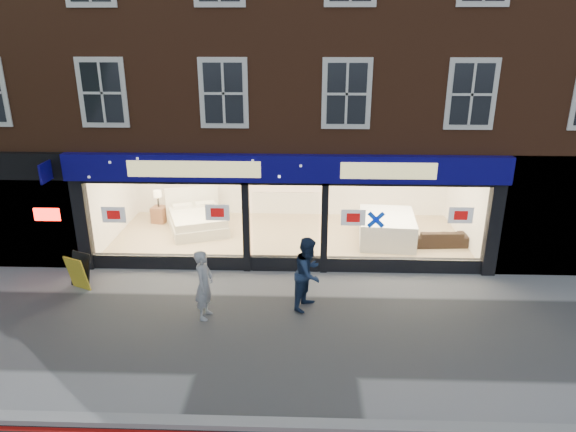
# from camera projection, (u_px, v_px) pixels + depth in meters

# --- Properties ---
(ground) EXTENTS (120.00, 120.00, 0.00)m
(ground) POSITION_uv_depth(u_px,v_px,m) (280.00, 331.00, 11.32)
(ground) COLOR gray
(ground) RESTS_ON ground
(kerb_stone) EXTENTS (60.00, 0.25, 0.12)m
(kerb_stone) POSITION_uv_depth(u_px,v_px,m) (271.00, 424.00, 8.58)
(kerb_stone) COLOR gray
(kerb_stone) RESTS_ON ground
(showroom_floor) EXTENTS (11.00, 4.50, 0.10)m
(showroom_floor) POSITION_uv_depth(u_px,v_px,m) (288.00, 238.00, 16.23)
(showroom_floor) COLOR tan
(showroom_floor) RESTS_ON ground
(building) EXTENTS (19.00, 8.26, 10.30)m
(building) POSITION_uv_depth(u_px,v_px,m) (289.00, 15.00, 15.54)
(building) COLOR brown
(building) RESTS_ON ground
(display_bed) EXTENTS (2.36, 2.58, 1.19)m
(display_bed) POSITION_uv_depth(u_px,v_px,m) (197.00, 220.00, 16.71)
(display_bed) COLOR white
(display_bed) RESTS_ON showroom_floor
(bedside_table) EXTENTS (0.53, 0.53, 0.55)m
(bedside_table) POSITION_uv_depth(u_px,v_px,m) (159.00, 214.00, 17.35)
(bedside_table) COLOR brown
(bedside_table) RESTS_ON showroom_floor
(mattress_stack) EXTENTS (1.80, 2.20, 0.82)m
(mattress_stack) POSITION_uv_depth(u_px,v_px,m) (387.00, 228.00, 15.79)
(mattress_stack) COLOR white
(mattress_stack) RESTS_ON showroom_floor
(sofa) EXTENTS (1.70, 0.75, 0.49)m
(sofa) POSITION_uv_depth(u_px,v_px,m) (439.00, 237.00, 15.52)
(sofa) COLOR black
(sofa) RESTS_ON showroom_floor
(a_board) EXTENTS (0.72, 0.61, 0.93)m
(a_board) POSITION_uv_depth(u_px,v_px,m) (79.00, 272.00, 13.06)
(a_board) COLOR gold
(a_board) RESTS_ON ground
(pedestrian_grey) EXTENTS (0.49, 0.66, 1.66)m
(pedestrian_grey) POSITION_uv_depth(u_px,v_px,m) (204.00, 285.00, 11.63)
(pedestrian_grey) COLOR #9D9EA4
(pedestrian_grey) RESTS_ON ground
(pedestrian_blue) EXTENTS (0.98, 1.07, 1.78)m
(pedestrian_blue) POSITION_uv_depth(u_px,v_px,m) (309.00, 273.00, 12.04)
(pedestrian_blue) COLOR #192948
(pedestrian_blue) RESTS_ON ground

